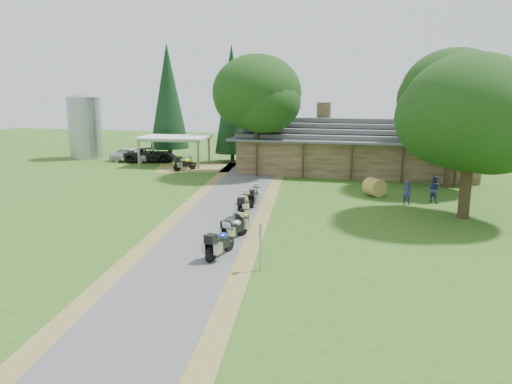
% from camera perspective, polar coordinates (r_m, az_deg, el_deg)
% --- Properties ---
extents(ground, '(120.00, 120.00, 0.00)m').
position_cam_1_polar(ground, '(24.34, -6.80, -6.16)').
color(ground, '#2F5217').
rests_on(ground, ground).
extents(driveway, '(51.95, 51.95, 0.00)m').
position_cam_1_polar(driveway, '(28.10, -4.81, -3.66)').
color(driveway, '#464648').
rests_on(driveway, ground).
extents(lodge, '(21.40, 9.40, 4.90)m').
position_cam_1_polar(lodge, '(45.89, 11.27, 5.28)').
color(lodge, brown).
rests_on(lodge, ground).
extents(silo, '(3.78, 3.78, 7.06)m').
position_cam_1_polar(silo, '(57.33, -18.97, 7.21)').
color(silo, gray).
rests_on(silo, ground).
extents(carport, '(6.87, 4.85, 2.84)m').
position_cam_1_polar(carport, '(49.81, -9.28, 4.66)').
color(carport, silver).
rests_on(carport, ground).
extents(car_white_sedan, '(2.46, 5.71, 1.90)m').
position_cam_1_polar(car_white_sedan, '(53.18, -14.11, 4.39)').
color(car_white_sedan, silver).
rests_on(car_white_sedan, ground).
extents(car_dark_suv, '(3.91, 6.17, 2.19)m').
position_cam_1_polar(car_dark_suv, '(52.69, -12.01, 4.58)').
color(car_dark_suv, black).
rests_on(car_dark_suv, ground).
extents(motorcycle_row_a, '(1.07, 2.18, 1.43)m').
position_cam_1_polar(motorcycle_row_a, '(22.54, -4.12, -5.67)').
color(motorcycle_row_a, navy).
rests_on(motorcycle_row_a, ground).
extents(motorcycle_row_b, '(1.17, 1.95, 1.27)m').
position_cam_1_polar(motorcycle_row_b, '(25.08, -2.47, -4.03)').
color(motorcycle_row_b, '#A5A7AD').
rests_on(motorcycle_row_b, ground).
extents(motorcycle_row_c, '(0.71, 1.94, 1.31)m').
position_cam_1_polar(motorcycle_row_c, '(26.42, -1.45, -3.15)').
color(motorcycle_row_c, '#BFAE0A').
rests_on(motorcycle_row_c, ground).
extents(motorcycle_row_d, '(0.79, 2.07, 1.39)m').
position_cam_1_polar(motorcycle_row_d, '(29.80, -1.34, -1.35)').
color(motorcycle_row_d, orange).
rests_on(motorcycle_row_d, ground).
extents(motorcycle_row_e, '(0.68, 1.94, 1.32)m').
position_cam_1_polar(motorcycle_row_e, '(32.26, -0.20, -0.39)').
color(motorcycle_row_e, black).
rests_on(motorcycle_row_e, ground).
extents(motorcycle_carport_a, '(1.79, 2.03, 1.40)m').
position_cam_1_polar(motorcycle_carport_a, '(46.50, -8.14, 3.30)').
color(motorcycle_carport_a, '#E0B900').
rests_on(motorcycle_carport_a, ground).
extents(person_a, '(0.56, 0.41, 1.95)m').
position_cam_1_polar(person_a, '(33.73, 16.86, 0.18)').
color(person_a, navy).
rests_on(person_a, ground).
extents(person_b, '(0.74, 0.72, 2.13)m').
position_cam_1_polar(person_b, '(35.04, 19.71, 0.56)').
color(person_b, navy).
rests_on(person_b, ground).
extents(hay_bale, '(1.72, 1.71, 1.27)m').
position_cam_1_polar(hay_bale, '(36.02, 13.37, 0.53)').
color(hay_bale, olive).
rests_on(hay_bale, ground).
extents(sign_post, '(0.36, 0.06, 2.02)m').
position_cam_1_polar(sign_post, '(20.72, 0.49, -6.36)').
color(sign_post, gray).
rests_on(sign_post, ground).
extents(oak_lodge_left, '(7.62, 7.62, 11.45)m').
position_cam_1_polar(oak_lodge_left, '(43.37, 0.11, 9.48)').
color(oak_lodge_left, black).
rests_on(oak_lodge_left, ground).
extents(oak_lodge_right, '(7.79, 7.79, 11.44)m').
position_cam_1_polar(oak_lodge_right, '(40.36, 21.58, 8.49)').
color(oak_lodge_right, black).
rests_on(oak_lodge_right, ground).
extents(oak_driveway, '(7.87, 7.87, 9.88)m').
position_cam_1_polar(oak_driveway, '(31.01, 23.28, 6.16)').
color(oak_driveway, black).
rests_on(oak_driveway, ground).
extents(cedar_near, '(3.57, 3.57, 11.82)m').
position_cam_1_polar(cedar_near, '(51.27, -2.77, 10.03)').
color(cedar_near, black).
rests_on(cedar_near, ground).
extents(cedar_far, '(4.18, 4.18, 12.16)m').
position_cam_1_polar(cedar_far, '(54.91, -9.99, 10.16)').
color(cedar_far, black).
rests_on(cedar_far, ground).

